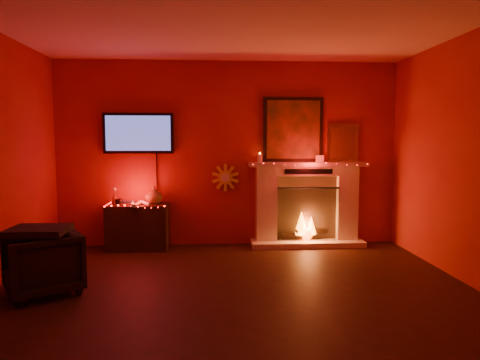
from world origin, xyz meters
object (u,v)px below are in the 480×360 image
Objects in this scene: fireplace at (306,196)px; sunburst_clock at (225,178)px; console_table at (139,224)px; armchair at (42,263)px; tv at (139,133)px.

fireplace reaches higher than sunburst_clock.
console_table is 1.29× the size of armchair.
console_table is at bearing 127.69° from armchair.
fireplace reaches higher than console_table.
fireplace is at bearing -1.50° from tv.
fireplace is 1.76× the size of tv.
console_table reaches higher than armchair.
tv is 1.38× the size of console_table.
fireplace is 3.14× the size of armchair.
sunburst_clock reaches higher than console_table.
console_table is at bearing -170.00° from sunburst_clock.
sunburst_clock is 0.45× the size of console_table.
tv reaches higher than armchair.
fireplace is at bearing -4.37° from sunburst_clock.
sunburst_clock is at bearing 1.24° from tv.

